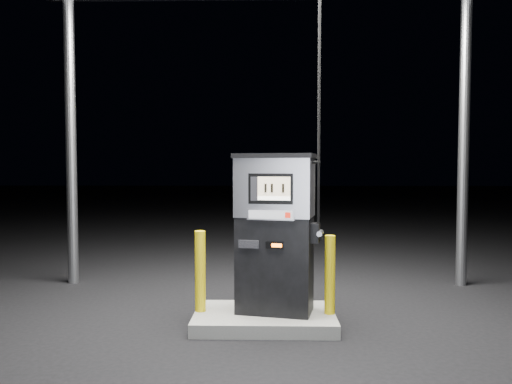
{
  "coord_description": "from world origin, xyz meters",
  "views": [
    {
      "loc": [
        0.04,
        -5.63,
        1.82
      ],
      "look_at": [
        -0.1,
        0.0,
        1.53
      ],
      "focal_mm": 35.0,
      "sensor_mm": 36.0,
      "label": 1
    }
  ],
  "objects": [
    {
      "name": "ground",
      "position": [
        0.0,
        0.0,
        0.0
      ],
      "size": [
        80.0,
        80.0,
        0.0
      ],
      "primitive_type": "plane",
      "color": "black",
      "rests_on": "ground"
    },
    {
      "name": "bollard_left",
      "position": [
        -0.74,
        0.03,
        0.61
      ],
      "size": [
        0.13,
        0.13,
        0.93
      ],
      "primitive_type": "cylinder",
      "rotation": [
        0.0,
        0.0,
        0.05
      ],
      "color": "yellow",
      "rests_on": "pump_island"
    },
    {
      "name": "bollard_right",
      "position": [
        0.74,
        -0.04,
        0.6
      ],
      "size": [
        0.15,
        0.15,
        0.89
      ],
      "primitive_type": "cylinder",
      "rotation": [
        0.0,
        0.0,
        -0.27
      ],
      "color": "yellow",
      "rests_on": "pump_island"
    },
    {
      "name": "pump_island",
      "position": [
        0.0,
        0.0,
        0.07
      ],
      "size": [
        1.6,
        1.0,
        0.15
      ],
      "primitive_type": "cube",
      "color": "#5F5F5A",
      "rests_on": "ground"
    },
    {
      "name": "fuel_dispenser",
      "position": [
        0.12,
        0.03,
        1.08
      ],
      "size": [
        1.04,
        0.71,
        3.76
      ],
      "rotation": [
        0.0,
        0.0,
        -0.21
      ],
      "color": "black",
      "rests_on": "pump_island"
    }
  ]
}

